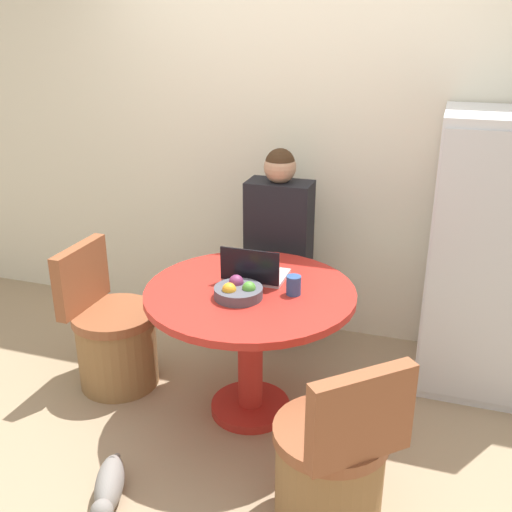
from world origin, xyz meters
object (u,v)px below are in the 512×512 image
Objects in this scene: fruit_bowl at (238,291)px; dining_table at (250,320)px; cat at (109,486)px; refrigerator at (486,256)px; laptop at (255,272)px; person_seated at (281,242)px; chair_left_side at (114,340)px; chair_near_right_corner at (332,468)px.

dining_table is at bearing 75.47° from fruit_bowl.
refrigerator is at bearing 113.54° from cat.
cat is at bearing 69.10° from laptop.
dining_table is 4.47× the size of fruit_bowl.
person_seated reaches higher than cat.
chair_left_side is 1.94× the size of cat.
cat is (-0.39, -0.85, -0.49)m from dining_table.
chair_near_right_corner is 1.00× the size of chair_left_side.
dining_table is 0.24m from fruit_bowl.
refrigerator is 1.46× the size of dining_table.
cat is at bearing -134.56° from refrigerator.
refrigerator is 1.88× the size of chair_near_right_corner.
fruit_bowl is (-1.19, -0.84, -0.02)m from refrigerator.
person_seated is (-0.06, 0.78, 0.16)m from dining_table.
cat is (0.47, -0.87, -0.20)m from chair_left_side.
chair_left_side reaches higher than fruit_bowl.
refrigerator is 1.20× the size of person_seated.
fruit_bowl is (-0.03, -0.10, 0.21)m from dining_table.
chair_near_right_corner is 3.49× the size of fruit_bowl.
chair_near_right_corner is at bearing -112.92° from refrigerator.
chair_left_side is (-1.45, 0.66, 0.00)m from chair_near_right_corner.
cat is at bearing -150.08° from chair_left_side.
laptop is at bearing 98.15° from dining_table.
chair_left_side is 0.64× the size of person_seated.
person_seated is at bearing 94.11° from dining_table.
refrigerator is at bearing 35.24° from fruit_bowl.
dining_table is 0.79m from person_seated.
person_seated is 0.64m from laptop.
laptop reaches higher than dining_table.
person_seated is 1.78m from cat.
person_seated is (-1.22, 0.04, -0.07)m from refrigerator.
dining_table is 1.28× the size of chair_left_side.
chair_near_right_corner is 1.10m from laptop.
dining_table is at bearing -90.00° from chair_near_right_corner.
cat is (-0.98, -0.21, -0.20)m from chair_near_right_corner.
chair_left_side is at bearing 171.32° from fruit_bowl.
refrigerator is 6.54× the size of fruit_bowl.
chair_near_right_corner is (-0.58, -1.38, -0.52)m from refrigerator.
fruit_bowl is (-0.01, -0.24, -0.00)m from laptop.
person_seated reaches higher than dining_table.
chair_left_side is 0.99m from laptop.
chair_left_side is at bearing 178.44° from dining_table.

